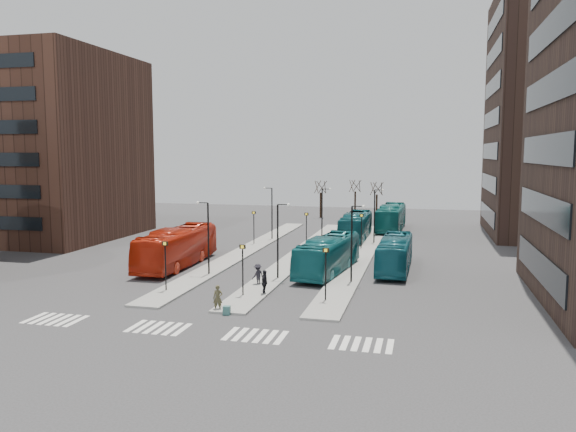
% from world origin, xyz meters
% --- Properties ---
extents(ground, '(160.00, 160.00, 0.00)m').
position_xyz_m(ground, '(0.00, 0.00, 0.00)').
color(ground, '#2E2E31').
rests_on(ground, ground).
extents(island_left, '(2.50, 45.00, 0.15)m').
position_xyz_m(island_left, '(-4.00, 30.00, 0.07)').
color(island_left, gray).
rests_on(island_left, ground).
extents(island_mid, '(2.50, 45.00, 0.15)m').
position_xyz_m(island_mid, '(2.00, 30.00, 0.07)').
color(island_mid, gray).
rests_on(island_mid, ground).
extents(island_right, '(2.50, 45.00, 0.15)m').
position_xyz_m(island_right, '(8.00, 30.00, 0.07)').
color(island_right, gray).
rests_on(island_right, ground).
extents(suitcase, '(0.50, 0.42, 0.57)m').
position_xyz_m(suitcase, '(2.01, 7.50, 0.29)').
color(suitcase, navy).
rests_on(suitcase, ground).
extents(red_bus, '(3.16, 12.68, 3.52)m').
position_xyz_m(red_bus, '(-7.66, 21.04, 1.76)').
color(red_bus, '#B4230D').
rests_on(red_bus, ground).
extents(teal_bus_a, '(4.14, 11.63, 3.17)m').
position_xyz_m(teal_bus_a, '(6.15, 21.47, 1.58)').
color(teal_bus_a, '#15646A').
rests_on(teal_bus_a, ground).
extents(teal_bus_b, '(2.77, 11.55, 3.21)m').
position_xyz_m(teal_bus_b, '(6.18, 40.80, 1.61)').
color(teal_bus_b, '#12525A').
rests_on(teal_bus_b, ground).
extents(teal_bus_c, '(2.72, 10.80, 3.00)m').
position_xyz_m(teal_bus_c, '(11.67, 23.92, 1.50)').
color(teal_bus_c, '#145967').
rests_on(teal_bus_c, ground).
extents(teal_bus_d, '(3.37, 12.52, 3.46)m').
position_xyz_m(teal_bus_d, '(9.80, 49.65, 1.73)').
color(teal_bus_d, '#146563').
rests_on(teal_bus_d, ground).
extents(traveller, '(0.70, 0.54, 1.72)m').
position_xyz_m(traveller, '(1.15, 8.17, 0.86)').
color(traveller, '#47432A').
rests_on(traveller, ground).
extents(commuter_a, '(0.95, 0.86, 1.60)m').
position_xyz_m(commuter_a, '(-7.82, 19.80, 0.80)').
color(commuter_a, black).
rests_on(commuter_a, ground).
extents(commuter_b, '(0.46, 1.09, 1.86)m').
position_xyz_m(commuter_b, '(2.99, 12.77, 0.93)').
color(commuter_b, black).
rests_on(commuter_b, ground).
extents(commuter_c, '(1.08, 1.27, 1.70)m').
position_xyz_m(commuter_c, '(1.62, 15.62, 0.85)').
color(commuter_c, black).
rests_on(commuter_c, ground).
extents(crosswalk_stripes, '(22.35, 2.40, 0.01)m').
position_xyz_m(crosswalk_stripes, '(1.75, 4.00, 0.01)').
color(crosswalk_stripes, silver).
rests_on(crosswalk_stripes, ground).
extents(office_block, '(25.00, 20.12, 22.00)m').
position_xyz_m(office_block, '(-34.00, 33.98, 11.00)').
color(office_block, '#43291F').
rests_on(office_block, ground).
extents(sign_poles, '(12.45, 22.12, 3.65)m').
position_xyz_m(sign_poles, '(1.60, 23.00, 2.41)').
color(sign_poles, black).
rests_on(sign_poles, ground).
extents(lamp_posts, '(14.04, 20.24, 6.12)m').
position_xyz_m(lamp_posts, '(2.64, 28.00, 3.58)').
color(lamp_posts, black).
rests_on(lamp_posts, ground).
extents(bare_trees, '(10.97, 8.14, 5.90)m').
position_xyz_m(bare_trees, '(2.67, 62.67, 2.72)').
color(bare_trees, black).
rests_on(bare_trees, ground).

